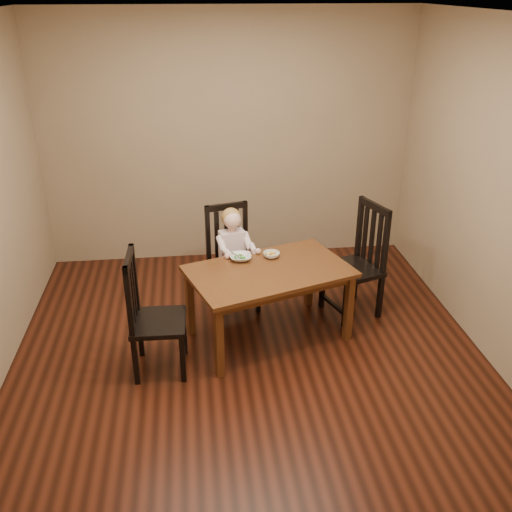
{
  "coord_description": "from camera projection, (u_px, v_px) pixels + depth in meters",
  "views": [
    {
      "loc": [
        -0.42,
        -4.08,
        2.89
      ],
      "look_at": [
        0.09,
        0.25,
        0.79
      ],
      "focal_mm": 40.0,
      "sensor_mm": 36.0,
      "label": 1
    }
  ],
  "objects": [
    {
      "name": "bowl_peas",
      "position": [
        241.0,
        257.0,
        5.03
      ],
      "size": [
        0.2,
        0.2,
        0.05
      ],
      "primitive_type": "imported",
      "rotation": [
        0.0,
        0.0,
        -0.04
      ],
      "color": "silver",
      "rests_on": "dining_table"
    },
    {
      "name": "chair_left",
      "position": [
        151.0,
        316.0,
        4.52
      ],
      "size": [
        0.44,
        0.46,
        1.04
      ],
      "rotation": [
        0.0,
        0.0,
        -1.6
      ],
      "color": "black",
      "rests_on": "room"
    },
    {
      "name": "toddler",
      "position": [
        233.0,
        249.0,
        5.37
      ],
      "size": [
        0.39,
        0.45,
        0.53
      ],
      "primitive_type": null,
      "rotation": [
        0.0,
        0.0,
        3.38
      ],
      "color": "white",
      "rests_on": "chair_child"
    },
    {
      "name": "dining_table",
      "position": [
        269.0,
        278.0,
        4.9
      ],
      "size": [
        1.54,
        1.2,
        0.68
      ],
      "rotation": [
        0.0,
        0.0,
        0.33
      ],
      "color": "#462C10",
      "rests_on": "room"
    },
    {
      "name": "chair_right",
      "position": [
        358.0,
        262.0,
        5.34
      ],
      "size": [
        0.58,
        0.59,
        1.09
      ],
      "rotation": [
        0.0,
        0.0,
        1.9
      ],
      "color": "black",
      "rests_on": "room"
    },
    {
      "name": "fork",
      "position": [
        237.0,
        257.0,
        4.99
      ],
      "size": [
        0.1,
        0.08,
        0.05
      ],
      "rotation": [
        0.0,
        0.0,
        0.87
      ],
      "color": "silver",
      "rests_on": "bowl_peas"
    },
    {
      "name": "room",
      "position": [
        248.0,
        205.0,
        4.36
      ],
      "size": [
        4.01,
        4.01,
        2.71
      ],
      "color": "#451B0E",
      "rests_on": "ground"
    },
    {
      "name": "chair_child",
      "position": [
        231.0,
        260.0,
        5.47
      ],
      "size": [
        0.52,
        0.51,
        1.01
      ],
      "rotation": [
        0.0,
        0.0,
        3.38
      ],
      "color": "black",
      "rests_on": "room"
    },
    {
      "name": "bowl_veg",
      "position": [
        271.0,
        255.0,
        5.07
      ],
      "size": [
        0.19,
        0.19,
        0.05
      ],
      "primitive_type": "imported",
      "rotation": [
        0.0,
        0.0,
        0.39
      ],
      "color": "silver",
      "rests_on": "dining_table"
    }
  ]
}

